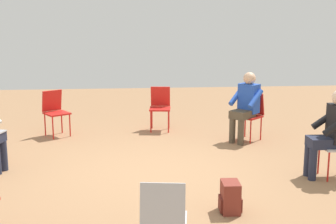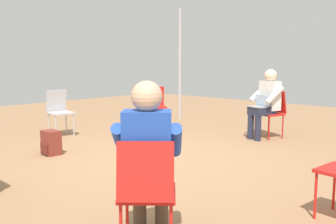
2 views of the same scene
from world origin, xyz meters
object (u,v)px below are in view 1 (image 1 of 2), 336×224
object	(u,v)px
chair_northeast	(251,113)
person_in_black	(331,129)
chair_south	(163,218)
chair_northwest	(55,110)
person_in_blue	(246,103)
backpack_near_laptop_user	(230,199)
chair_north	(160,105)

from	to	relation	value
chair_northeast	person_in_black	world-z (taller)	person_in_black
chair_south	chair_northeast	bearing A→B (deg)	74.29
person_in_black	chair_south	bearing A→B (deg)	132.94
chair_south	chair_northwest	bearing A→B (deg)	116.50
chair_northeast	person_in_black	bearing A→B (deg)	152.43
chair_northwest	person_in_blue	world-z (taller)	person_in_blue
chair_northwest	backpack_near_laptop_user	bearing A→B (deg)	90.22
person_in_black	person_in_blue	distance (m)	2.12
chair_north	chair_south	size ratio (longest dim) A/B	1.00
chair_northeast	person_in_black	size ratio (longest dim) A/B	0.69
person_in_black	backpack_near_laptop_user	xyz separation A→B (m)	(-1.62, -1.03, -0.54)
chair_north	chair_south	world-z (taller)	same
backpack_near_laptop_user	person_in_blue	bearing A→B (deg)	72.73
chair_northwest	backpack_near_laptop_user	world-z (taller)	chair_northwest
chair_northeast	chair_south	bearing A→B (deg)	113.94
person_in_blue	backpack_near_laptop_user	xyz separation A→B (m)	(-0.95, -3.05, -0.54)
chair_north	person_in_blue	distance (m)	1.77
chair_northwest	chair_northeast	distance (m)	3.62
chair_north	chair_northeast	world-z (taller)	same
chair_northeast	chair_north	bearing A→B (deg)	18.60
chair_northeast	backpack_near_laptop_user	size ratio (longest dim) A/B	2.36
chair_south	person_in_black	xyz separation A→B (m)	(2.48, 2.23, 0.20)
chair_northeast	person_in_blue	distance (m)	0.26
person_in_black	person_in_blue	world-z (taller)	same
chair_northeast	person_in_blue	xyz separation A→B (m)	(-0.12, -0.11, 0.20)
chair_north	chair_northeast	distance (m)	1.81
chair_south	person_in_blue	xyz separation A→B (m)	(1.81, 4.24, 0.20)
chair_northeast	person_in_blue	bearing A→B (deg)	90.00
chair_northwest	chair_north	size ratio (longest dim) A/B	1.00
person_in_blue	backpack_near_laptop_user	world-z (taller)	person_in_blue
chair_northwest	chair_south	world-z (taller)	same
person_in_black	chair_northwest	bearing A→B (deg)	57.49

